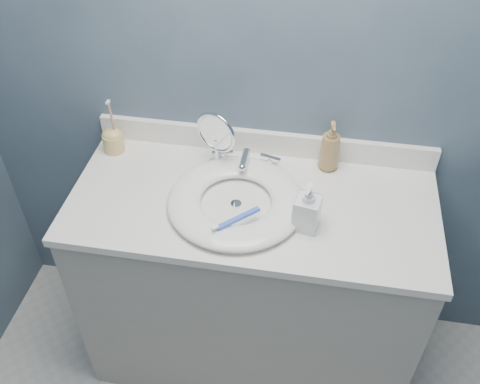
% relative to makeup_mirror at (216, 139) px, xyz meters
% --- Properties ---
extents(back_wall, '(2.20, 0.02, 2.40)m').
position_rel_makeup_mirror_xyz_m(back_wall, '(0.15, 0.13, 0.19)').
color(back_wall, '#415062').
rests_on(back_wall, ground).
extents(vanity_cabinet, '(1.20, 0.55, 0.85)m').
position_rel_makeup_mirror_xyz_m(vanity_cabinet, '(0.15, -0.15, -0.58)').
color(vanity_cabinet, '#A6A198').
rests_on(vanity_cabinet, ground).
extents(countertop, '(1.22, 0.57, 0.03)m').
position_rel_makeup_mirror_xyz_m(countertop, '(0.15, -0.15, -0.14)').
color(countertop, white).
rests_on(countertop, vanity_cabinet).
extents(backsplash, '(1.22, 0.02, 0.09)m').
position_rel_makeup_mirror_xyz_m(backsplash, '(0.15, 0.12, -0.08)').
color(backsplash, white).
rests_on(backsplash, countertop).
extents(basin, '(0.45, 0.45, 0.04)m').
position_rel_makeup_mirror_xyz_m(basin, '(0.10, -0.18, -0.11)').
color(basin, white).
rests_on(basin, countertop).
extents(drain, '(0.04, 0.04, 0.01)m').
position_rel_makeup_mirror_xyz_m(drain, '(0.10, -0.18, -0.12)').
color(drain, silver).
rests_on(drain, countertop).
extents(faucet, '(0.25, 0.13, 0.07)m').
position_rel_makeup_mirror_xyz_m(faucet, '(0.10, 0.02, -0.10)').
color(faucet, silver).
rests_on(faucet, countertop).
extents(makeup_mirror, '(0.15, 0.09, 0.23)m').
position_rel_makeup_mirror_xyz_m(makeup_mirror, '(0.00, 0.00, 0.00)').
color(makeup_mirror, silver).
rests_on(makeup_mirror, countertop).
extents(soap_bottle_amber, '(0.08, 0.08, 0.19)m').
position_rel_makeup_mirror_xyz_m(soap_bottle_amber, '(0.38, 0.07, -0.03)').
color(soap_bottle_amber, '#9C7646').
rests_on(soap_bottle_amber, countertop).
extents(soap_bottle_clear, '(0.09, 0.09, 0.17)m').
position_rel_makeup_mirror_xyz_m(soap_bottle_clear, '(0.33, -0.23, -0.04)').
color(soap_bottle_clear, silver).
rests_on(soap_bottle_clear, countertop).
extents(toothbrush_holder, '(0.08, 0.08, 0.22)m').
position_rel_makeup_mirror_xyz_m(toothbrush_holder, '(-0.39, 0.03, -0.08)').
color(toothbrush_holder, '#DDB86E').
rests_on(toothbrush_holder, countertop).
extents(toothbrush_lying, '(0.13, 0.13, 0.02)m').
position_rel_makeup_mirror_xyz_m(toothbrush_lying, '(0.12, -0.28, -0.08)').
color(toothbrush_lying, blue).
rests_on(toothbrush_lying, basin).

